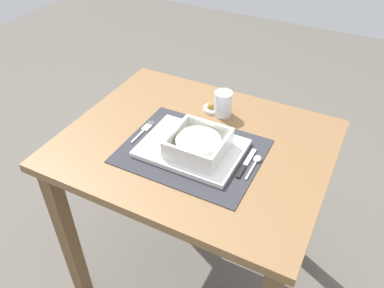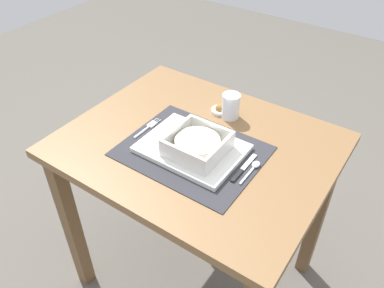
# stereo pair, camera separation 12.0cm
# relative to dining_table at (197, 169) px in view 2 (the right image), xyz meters

# --- Properties ---
(ground_plane) EXTENTS (6.00, 6.00, 0.00)m
(ground_plane) POSITION_rel_dining_table_xyz_m (0.00, 0.00, -0.62)
(ground_plane) COLOR #59544C
(dining_table) EXTENTS (0.85, 0.69, 0.74)m
(dining_table) POSITION_rel_dining_table_xyz_m (0.00, 0.00, 0.00)
(dining_table) COLOR brown
(dining_table) RESTS_ON ground
(placemat) EXTENTS (0.43, 0.34, 0.00)m
(placemat) POSITION_rel_dining_table_xyz_m (0.01, -0.05, 0.12)
(placemat) COLOR #2D2D33
(placemat) RESTS_ON dining_table
(serving_plate) EXTENTS (0.31, 0.23, 0.02)m
(serving_plate) POSITION_rel_dining_table_xyz_m (0.01, -0.05, 0.13)
(serving_plate) COLOR white
(serving_plate) RESTS_ON placemat
(porridge_bowl) EXTENTS (0.17, 0.17, 0.06)m
(porridge_bowl) POSITION_rel_dining_table_xyz_m (0.04, -0.06, 0.16)
(porridge_bowl) COLOR white
(porridge_bowl) RESTS_ON serving_plate
(fork) EXTENTS (0.02, 0.13, 0.00)m
(fork) POSITION_rel_dining_table_xyz_m (-0.18, -0.03, 0.13)
(fork) COLOR silver
(fork) RESTS_ON placemat
(spoon) EXTENTS (0.02, 0.12, 0.01)m
(spoon) POSITION_rel_dining_table_xyz_m (0.21, -0.01, 0.13)
(spoon) COLOR silver
(spoon) RESTS_ON placemat
(butter_knife) EXTENTS (0.01, 0.14, 0.01)m
(butter_knife) POSITION_rel_dining_table_xyz_m (0.19, -0.04, 0.13)
(butter_knife) COLOR black
(butter_knife) RESTS_ON placemat
(drinking_glass) EXTENTS (0.06, 0.06, 0.09)m
(drinking_glass) POSITION_rel_dining_table_xyz_m (0.01, 0.18, 0.16)
(drinking_glass) COLOR white
(drinking_glass) RESTS_ON dining_table
(condiment_saucer) EXTENTS (0.06, 0.06, 0.03)m
(condiment_saucer) POSITION_rel_dining_table_xyz_m (-0.03, 0.19, 0.13)
(condiment_saucer) COLOR white
(condiment_saucer) RESTS_ON dining_table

